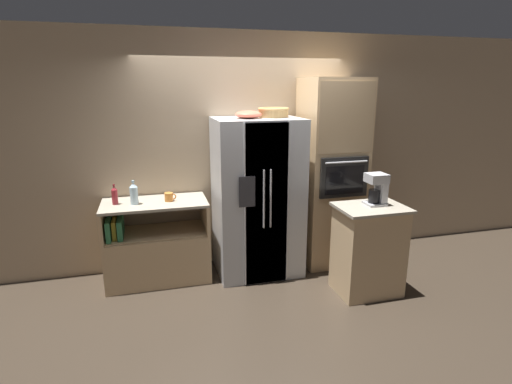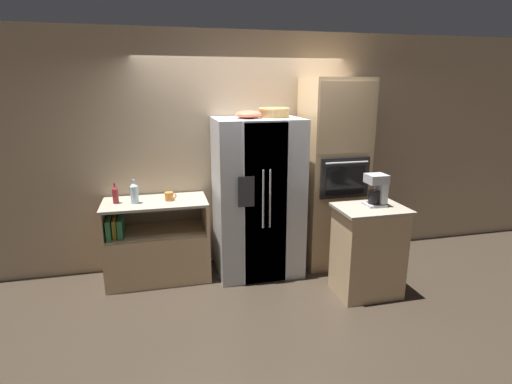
# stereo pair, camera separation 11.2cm
# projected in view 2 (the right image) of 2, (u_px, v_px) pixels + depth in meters

# --- Properties ---
(ground_plane) EXTENTS (20.00, 20.00, 0.00)m
(ground_plane) POSITION_uv_depth(u_px,v_px,m) (251.00, 270.00, 4.87)
(ground_plane) COLOR #382D23
(wall_back) EXTENTS (12.00, 0.06, 2.80)m
(wall_back) POSITION_uv_depth(u_px,v_px,m) (243.00, 151.00, 4.90)
(wall_back) COLOR tan
(wall_back) RESTS_ON ground_plane
(counter_left) EXTENTS (1.15, 0.61, 0.93)m
(counter_left) POSITION_uv_depth(u_px,v_px,m) (157.00, 250.00, 4.61)
(counter_left) COLOR tan
(counter_left) RESTS_ON ground_plane
(refrigerator) EXTENTS (0.97, 0.80, 1.83)m
(refrigerator) POSITION_uv_depth(u_px,v_px,m) (258.00, 197.00, 4.66)
(refrigerator) COLOR silver
(refrigerator) RESTS_ON ground_plane
(wall_oven) EXTENTS (0.71, 0.72, 2.27)m
(wall_oven) POSITION_uv_depth(u_px,v_px,m) (332.00, 174.00, 4.86)
(wall_oven) COLOR tan
(wall_oven) RESTS_ON ground_plane
(island_counter) EXTENTS (0.71, 0.53, 0.97)m
(island_counter) POSITION_uv_depth(u_px,v_px,m) (368.00, 251.00, 4.22)
(island_counter) COLOR tan
(island_counter) RESTS_ON ground_plane
(wicker_basket) EXTENTS (0.35, 0.35, 0.11)m
(wicker_basket) POSITION_uv_depth(u_px,v_px,m) (274.00, 112.00, 4.52)
(wicker_basket) COLOR tan
(wicker_basket) RESTS_ON refrigerator
(fruit_bowl) EXTENTS (0.30, 0.30, 0.08)m
(fruit_bowl) POSITION_uv_depth(u_px,v_px,m) (248.00, 114.00, 4.37)
(fruit_bowl) COLOR #DB664C
(fruit_bowl) RESTS_ON refrigerator
(bottle_tall) EXTENTS (0.09, 0.09, 0.26)m
(bottle_tall) POSITION_uv_depth(u_px,v_px,m) (134.00, 193.00, 4.34)
(bottle_tall) COLOR silver
(bottle_tall) RESTS_ON counter_left
(bottle_short) EXTENTS (0.06, 0.06, 0.22)m
(bottle_short) POSITION_uv_depth(u_px,v_px,m) (115.00, 194.00, 4.34)
(bottle_short) COLOR maroon
(bottle_short) RESTS_ON counter_left
(mug) EXTENTS (0.13, 0.09, 0.09)m
(mug) POSITION_uv_depth(u_px,v_px,m) (169.00, 196.00, 4.46)
(mug) COLOR orange
(mug) RESTS_ON counter_left
(coffee_maker) EXTENTS (0.20, 0.19, 0.33)m
(coffee_maker) POSITION_uv_depth(u_px,v_px,m) (378.00, 189.00, 4.11)
(coffee_maker) COLOR #B2B2B7
(coffee_maker) RESTS_ON island_counter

